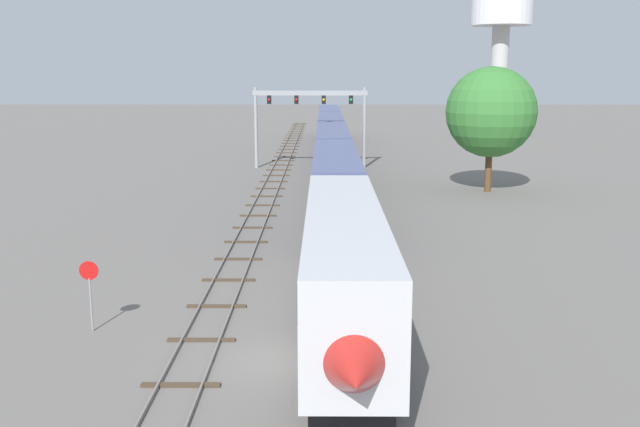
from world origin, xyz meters
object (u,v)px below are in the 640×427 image
object	(u,v)px
passenger_train	(332,151)
water_tower	(502,17)
stop_sign	(90,286)
trackside_tree_left	(491,112)
signal_gantry	(310,109)

from	to	relation	value
passenger_train	water_tower	size ratio (longest dim) A/B	4.35
stop_sign	trackside_tree_left	size ratio (longest dim) A/B	0.27
signal_gantry	trackside_tree_left	xyz separation A→B (m)	(15.52, -15.39, 0.56)
passenger_train	stop_sign	distance (m)	42.57
signal_gantry	trackside_tree_left	size ratio (longest dim) A/B	1.14
passenger_train	trackside_tree_left	bearing A→B (deg)	-29.94
passenger_train	signal_gantry	size ratio (longest dim) A/B	8.40
water_tower	trackside_tree_left	world-z (taller)	water_tower
signal_gantry	trackside_tree_left	distance (m)	21.86
signal_gantry	stop_sign	xyz separation A→B (m)	(-7.75, -49.12, -4.33)
passenger_train	signal_gantry	bearing A→B (deg)	106.19
passenger_train	trackside_tree_left	size ratio (longest dim) A/B	9.60
signal_gantry	trackside_tree_left	bearing A→B (deg)	-44.76
signal_gantry	stop_sign	distance (m)	49.91
stop_sign	passenger_train	bearing A→B (deg)	76.41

